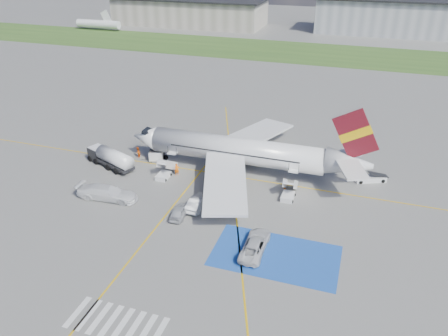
{
  "coord_description": "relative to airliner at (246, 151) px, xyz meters",
  "views": [
    {
      "loc": [
        16.61,
        -42.26,
        31.23
      ],
      "look_at": [
        0.08,
        7.79,
        3.5
      ],
      "focal_mm": 35.0,
      "sensor_mm": 36.0,
      "label": 1
    }
  ],
  "objects": [
    {
      "name": "crew_fwd",
      "position": [
        -9.46,
        -4.23,
        -2.45
      ],
      "size": [
        0.82,
        0.75,
        1.89
      ],
      "primitive_type": "imported",
      "rotation": [
        0.0,
        0.0,
        0.58
      ],
      "color": "orange",
      "rests_on": "ground"
    },
    {
      "name": "van_white_b",
      "position": [
        -15.67,
        -13.33,
        -2.15
      ],
      "size": [
        6.51,
        3.02,
        2.49
      ],
      "primitive_type": "imported",
      "rotation": [
        0.0,
        0.0,
        1.64
      ],
      "color": "silver",
      "rests_on": "ground"
    },
    {
      "name": "airstairs_fwd",
      "position": [
        -11.01,
        -5.3,
        -2.77
      ],
      "size": [
        1.9,
        5.2,
        3.6
      ],
      "color": "silver",
      "rests_on": "ground"
    },
    {
      "name": "crosswalk",
      "position": [
        -3.31,
        -32.0,
        -3.39
      ],
      "size": [
        9.0,
        4.0,
        0.01
      ],
      "color": "silver",
      "rests_on": "ground"
    },
    {
      "name": "crew_aft",
      "position": [
        6.59,
        -3.3,
        -2.55
      ],
      "size": [
        0.9,
        1.04,
        1.68
      ],
      "primitive_type": "imported",
      "rotation": [
        0.0,
        0.0,
        2.18
      ],
      "color": "orange",
      "rests_on": "ground"
    },
    {
      "name": "taxiway_line_cross",
      "position": [
        -6.51,
        -24.0,
        -3.39
      ],
      "size": [
        0.2,
        60.0,
        0.01
      ],
      "primitive_type": "cube",
      "color": "gold",
      "rests_on": "ground"
    },
    {
      "name": "fuel_tanker",
      "position": [
        -20.2,
        -4.88,
        -2.12
      ],
      "size": [
        9.1,
        5.51,
        3.04
      ],
      "rotation": [
        0.0,
        0.0,
        -0.38
      ],
      "color": "black",
      "rests_on": "ground"
    },
    {
      "name": "gpu_cart",
      "position": [
        -14.48,
        -0.89,
        -2.59
      ],
      "size": [
        2.46,
        1.97,
        1.79
      ],
      "rotation": [
        0.0,
        0.0,
        0.33
      ],
      "color": "silver",
      "rests_on": "ground"
    },
    {
      "name": "taxiway_line_diag",
      "position": [
        -1.51,
        -2.0,
        -3.39
      ],
      "size": [
        20.71,
        56.45,
        0.01
      ],
      "primitive_type": "cube",
      "rotation": [
        0.0,
        0.0,
        0.35
      ],
      "color": "gold",
      "rests_on": "ground"
    },
    {
      "name": "taxiway_line_main",
      "position": [
        -1.51,
        -2.0,
        -3.39
      ],
      "size": [
        120.0,
        0.2,
        0.01
      ],
      "primitive_type": "cube",
      "color": "gold",
      "rests_on": "ground"
    },
    {
      "name": "van_white_a",
      "position": [
        6.07,
        -17.73,
        -2.41
      ],
      "size": [
        2.42,
        5.22,
        1.96
      ],
      "primitive_type": "imported",
      "rotation": [
        0.0,
        0.0,
        3.14
      ],
      "color": "silver",
      "rests_on": "ground"
    },
    {
      "name": "airliner",
      "position": [
        0.0,
        0.0,
        0.0
      ],
      "size": [
        36.81,
        32.95,
        11.92
      ],
      "color": "silver",
      "rests_on": "ground"
    },
    {
      "name": "airstairs_aft",
      "position": [
        7.49,
        -5.3,
        -2.77
      ],
      "size": [
        1.9,
        5.2,
        3.6
      ],
      "color": "silver",
      "rests_on": "ground"
    },
    {
      "name": "ground",
      "position": [
        -1.51,
        -14.0,
        -3.39
      ],
      "size": [
        400.0,
        400.0,
        0.0
      ],
      "primitive_type": "plane",
      "color": "#60605E",
      "rests_on": "ground"
    },
    {
      "name": "car_silver_a",
      "position": [
        -4.72,
        -14.11,
        -2.67
      ],
      "size": [
        2.0,
        4.36,
        1.45
      ],
      "primitive_type": "imported",
      "rotation": [
        0.0,
        0.0,
        3.21
      ],
      "color": "#AAACB1",
      "rests_on": "ground"
    },
    {
      "name": "car_silver_b",
      "position": [
        -3.23,
        -11.53,
        -2.58
      ],
      "size": [
        1.99,
        5.04,
        1.63
      ],
      "primitive_type": "imported",
      "rotation": [
        0.0,
        0.0,
        3.09
      ],
      "color": "#ABACB2",
      "rests_on": "ground"
    },
    {
      "name": "grass_strip",
      "position": [
        -1.51,
        81.0,
        -3.39
      ],
      "size": [
        400.0,
        30.0,
        0.01
      ],
      "primitive_type": "cube",
      "color": "#2D4C1E",
      "rests_on": "ground"
    },
    {
      "name": "staging_box",
      "position": [
        8.49,
        -18.0,
        -3.39
      ],
      "size": [
        14.0,
        8.0,
        0.01
      ],
      "primitive_type": "cube",
      "color": "#1B49A3",
      "rests_on": "ground"
    },
    {
      "name": "terminal_west",
      "position": [
        -56.51,
        116.0,
        1.61
      ],
      "size": [
        60.0,
        22.0,
        10.0
      ],
      "primitive_type": "cube",
      "color": "gray",
      "rests_on": "ground"
    },
    {
      "name": "terminal_centre",
      "position": [
        18.49,
        121.0,
        2.61
      ],
      "size": [
        48.0,
        18.0,
        12.0
      ],
      "primitive_type": "cube",
      "color": "gray",
      "rests_on": "ground"
    },
    {
      "name": "belt_loader",
      "position": [
        17.97,
        2.94,
        -3.04
      ],
      "size": [
        4.88,
        3.21,
        1.43
      ],
      "rotation": [
        0.0,
        0.0,
        0.42
      ],
      "color": "silver",
      "rests_on": "ground"
    },
    {
      "name": "crew_nose",
      "position": [
        -17.81,
        -0.72,
        -2.51
      ],
      "size": [
        0.76,
        0.93,
        1.76
      ],
      "primitive_type": "imported",
      "rotation": [
        0.0,
        0.0,
        -1.45
      ],
      "color": "#F95F0D",
      "rests_on": "ground"
    }
  ]
}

